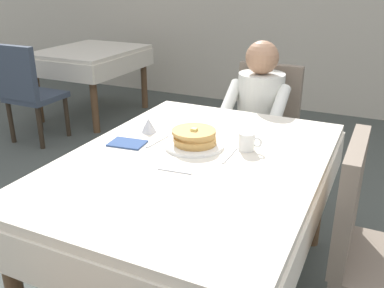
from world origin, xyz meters
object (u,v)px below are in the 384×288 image
at_px(chair_right_side, 370,241).
at_px(background_table_far, 91,60).
at_px(fork_left_of_plate, 157,141).
at_px(chair_diner, 264,124).
at_px(dining_table_main, 194,176).
at_px(background_chair_empty, 27,88).
at_px(syrup_pitcher, 149,125).
at_px(knife_right_of_plate, 230,155).
at_px(diner_person, 258,111).
at_px(plate_breakfast, 194,145).
at_px(cup_coffee, 247,142).
at_px(breakfast_stack, 195,137).
at_px(spoon_near_edge, 174,171).

bearing_deg(chair_right_side, background_table_far, -125.35).
bearing_deg(fork_left_of_plate, chair_diner, -7.07).
distance_m(dining_table_main, chair_diner, 1.18).
bearing_deg(background_chair_empty, syrup_pitcher, -27.62).
height_order(chair_diner, background_table_far, chair_diner).
distance_m(dining_table_main, knife_right_of_plate, 0.19).
xyz_separation_m(chair_diner, diner_person, (-0.00, -0.16, 0.14)).
height_order(syrup_pitcher, background_chair_empty, background_chair_empty).
xyz_separation_m(chair_right_side, plate_breakfast, (-0.83, 0.12, 0.22)).
xyz_separation_m(fork_left_of_plate, background_chair_empty, (-2.00, 1.09, -0.21)).
bearing_deg(diner_person, fork_left_of_plate, 75.57).
height_order(diner_person, chair_right_side, diner_person).
xyz_separation_m(plate_breakfast, cup_coffee, (0.24, 0.07, 0.03)).
xyz_separation_m(dining_table_main, syrup_pitcher, (-0.36, 0.20, 0.13)).
xyz_separation_m(plate_breakfast, fork_left_of_plate, (-0.19, -0.02, -0.01)).
xyz_separation_m(chair_right_side, background_chair_empty, (-3.01, 1.19, 0.00)).
bearing_deg(knife_right_of_plate, syrup_pitcher, 77.11).
height_order(dining_table_main, plate_breakfast, plate_breakfast).
distance_m(diner_person, background_chair_empty, 2.24).
distance_m(syrup_pitcher, knife_right_of_plate, 0.50).
relative_size(syrup_pitcher, fork_left_of_plate, 0.44).
relative_size(chair_right_side, background_table_far, 0.83).
distance_m(plate_breakfast, syrup_pitcher, 0.31).
distance_m(plate_breakfast, cup_coffee, 0.25).
bearing_deg(chair_diner, background_chair_empty, -0.46).
xyz_separation_m(chair_right_side, breakfast_stack, (-0.83, 0.12, 0.26)).
xyz_separation_m(dining_table_main, knife_right_of_plate, (0.13, 0.10, 0.09)).
bearing_deg(background_table_far, syrup_pitcher, -45.75).
bearing_deg(spoon_near_edge, diner_person, 83.93).
distance_m(cup_coffee, knife_right_of_plate, 0.11).
height_order(spoon_near_edge, background_chair_empty, background_chair_empty).
distance_m(chair_right_side, breakfast_stack, 0.88).
distance_m(cup_coffee, syrup_pitcher, 0.54).
bearing_deg(plate_breakfast, spoon_near_edge, -81.80).
distance_m(fork_left_of_plate, background_table_far, 2.85).
height_order(diner_person, breakfast_stack, diner_person).
bearing_deg(plate_breakfast, fork_left_of_plate, -173.99).
bearing_deg(chair_right_side, fork_left_of_plate, -95.61).
relative_size(cup_coffee, syrup_pitcher, 1.41).
height_order(cup_coffee, background_chair_empty, background_chair_empty).
bearing_deg(knife_right_of_plate, background_table_far, 48.14).
distance_m(dining_table_main, cup_coffee, 0.29).
xyz_separation_m(dining_table_main, background_chair_empty, (-2.24, 1.19, -0.12)).
relative_size(diner_person, knife_right_of_plate, 5.60).
xyz_separation_m(diner_person, knife_right_of_plate, (0.14, -0.91, 0.07)).
xyz_separation_m(dining_table_main, spoon_near_edge, (-0.02, -0.16, 0.09)).
xyz_separation_m(diner_person, syrup_pitcher, (-0.34, -0.81, 0.11)).
xyz_separation_m(plate_breakfast, syrup_pitcher, (-0.30, 0.08, 0.03)).
xyz_separation_m(cup_coffee, fork_left_of_plate, (-0.43, -0.09, -0.04)).
height_order(plate_breakfast, spoon_near_edge, plate_breakfast).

